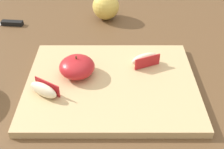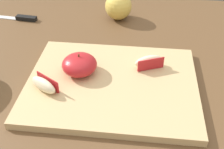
# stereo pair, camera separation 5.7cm
# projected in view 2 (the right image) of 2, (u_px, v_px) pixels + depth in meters

# --- Properties ---
(dining_table) EXTENTS (1.30, 0.94, 0.74)m
(dining_table) POSITION_uv_depth(u_px,v_px,m) (108.00, 95.00, 0.82)
(dining_table) COLOR brown
(dining_table) RESTS_ON ground_plane
(cutting_board) EXTENTS (0.40, 0.32, 0.02)m
(cutting_board) POSITION_uv_depth(u_px,v_px,m) (112.00, 84.00, 0.69)
(cutting_board) COLOR tan
(cutting_board) RESTS_ON dining_table
(apple_half_skin_up) EXTENTS (0.09, 0.09, 0.05)m
(apple_half_skin_up) POSITION_uv_depth(u_px,v_px,m) (79.00, 65.00, 0.70)
(apple_half_skin_up) COLOR #B21E23
(apple_half_skin_up) RESTS_ON cutting_board
(apple_wedge_front) EXTENTS (0.08, 0.05, 0.03)m
(apple_wedge_front) POSITION_uv_depth(u_px,v_px,m) (149.00, 62.00, 0.72)
(apple_wedge_front) COLOR beige
(apple_wedge_front) RESTS_ON cutting_board
(apple_wedge_near_knife) EXTENTS (0.07, 0.06, 0.03)m
(apple_wedge_near_knife) POSITION_uv_depth(u_px,v_px,m) (44.00, 85.00, 0.65)
(apple_wedge_near_knife) COLOR beige
(apple_wedge_near_knife) RESTS_ON cutting_board
(paring_knife) EXTENTS (0.16, 0.04, 0.01)m
(paring_knife) POSITION_uv_depth(u_px,v_px,m) (23.00, 18.00, 0.97)
(paring_knife) COLOR silver
(paring_knife) RESTS_ON dining_table
(whole_apple_golden) EXTENTS (0.09, 0.09, 0.10)m
(whole_apple_golden) POSITION_uv_depth(u_px,v_px,m) (118.00, 6.00, 0.95)
(whole_apple_golden) COLOR #DBBC51
(whole_apple_golden) RESTS_ON dining_table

